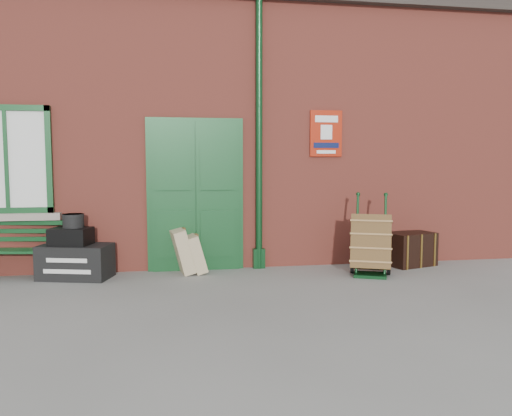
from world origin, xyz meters
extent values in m
plane|color=gray|center=(0.00, 0.00, 0.00)|extent=(80.00, 80.00, 0.00)
cube|color=#B04838|center=(0.00, 3.50, 2.00)|extent=(10.00, 4.00, 4.00)
cube|color=#38302B|center=(0.00, 3.50, 4.15)|extent=(10.30, 4.30, 0.30)
cube|color=#113E1B|center=(-0.30, 1.46, 1.10)|extent=(1.42, 0.12, 2.32)
cube|color=white|center=(-2.90, 1.45, 1.65)|extent=(1.20, 0.08, 1.50)
cylinder|color=#0D3417|center=(0.65, 1.42, 2.00)|extent=(0.10, 0.10, 4.00)
cube|color=#A11F0B|center=(1.70, 1.47, 2.05)|extent=(0.50, 0.03, 0.70)
cube|color=#113E1B|center=(-2.56, 1.23, 0.40)|extent=(1.36, 0.54, 0.04)
cube|color=#113E1B|center=(-2.54, 1.42, 0.65)|extent=(1.32, 0.22, 0.35)
cube|color=#0D3417|center=(-1.93, 1.14, 0.20)|extent=(0.11, 0.40, 0.40)
cube|color=black|center=(-1.98, 1.19, 0.24)|extent=(1.05, 0.75, 0.47)
cube|color=black|center=(-2.03, 1.19, 0.59)|extent=(0.60, 0.50, 0.24)
cylinder|color=black|center=(-2.00, 1.22, 0.80)|extent=(0.35, 0.35, 0.19)
cube|color=tan|center=(-0.50, 1.25, 0.33)|extent=(0.40, 0.50, 0.66)
cube|color=tan|center=(-0.32, 1.25, 0.28)|extent=(0.36, 0.45, 0.57)
cube|color=#0D3417|center=(2.11, 0.61, 0.02)|extent=(0.54, 0.47, 0.04)
cylinder|color=#0D3417|center=(1.99, 0.83, 0.58)|extent=(0.15, 0.31, 1.14)
cylinder|color=#0D3417|center=(2.35, 0.68, 0.58)|extent=(0.15, 0.31, 1.14)
cylinder|color=black|center=(1.93, 0.87, 0.11)|extent=(0.12, 0.22, 0.21)
cylinder|color=black|center=(2.41, 0.67, 0.11)|extent=(0.12, 0.22, 0.21)
cube|color=brown|center=(2.16, 0.74, 0.47)|extent=(0.74, 0.77, 0.84)
cube|color=black|center=(3.02, 1.25, 0.26)|extent=(0.83, 0.66, 0.52)
camera|label=1|loc=(-0.62, -5.96, 1.61)|focal=35.00mm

